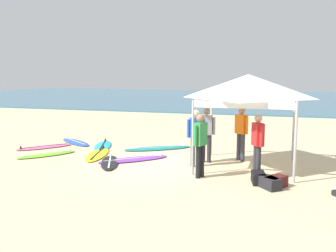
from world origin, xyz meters
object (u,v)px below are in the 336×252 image
(surfboard_yellow, at_px, (98,154))
(surfboard_teal, at_px, (158,148))
(surfboard_cyan, at_px, (103,146))
(gear_bag_near_tent, at_px, (269,183))
(person_green, at_px, (200,141))
(gear_bag_on_sand, at_px, (258,178))
(surfboard_lime, at_px, (47,154))
(surfboard_pink, at_px, (44,147))
(person_red, at_px, (258,141))
(canopy_tent, at_px, (248,87))
(gear_bag_by_pole, at_px, (276,182))
(surfboard_purple, at_px, (134,159))
(person_grey, at_px, (206,131))
(surfboard_black, at_px, (110,162))
(person_blue, at_px, (196,134))
(person_orange, at_px, (241,130))
(surfboard_blue, at_px, (76,142))

(surfboard_yellow, relative_size, surfboard_teal, 0.96)
(surfboard_cyan, relative_size, gear_bag_near_tent, 3.78)
(person_green, bearing_deg, gear_bag_on_sand, -3.38)
(surfboard_lime, distance_m, surfboard_pink, 1.43)
(surfboard_lime, relative_size, surfboard_pink, 0.99)
(person_red, bearing_deg, canopy_tent, 108.90)
(gear_bag_by_pole, bearing_deg, canopy_tent, 115.78)
(canopy_tent, xyz_separation_m, surfboard_teal, (-3.38, 1.76, -2.35))
(surfboard_teal, xyz_separation_m, gear_bag_by_pole, (4.28, -3.63, 0.10))
(canopy_tent, relative_size, surfboard_purple, 1.29)
(surfboard_yellow, distance_m, person_grey, 3.87)
(person_grey, relative_size, gear_bag_by_pole, 2.85)
(surfboard_lime, bearing_deg, gear_bag_near_tent, -12.02)
(surfboard_lime, distance_m, gear_bag_near_tent, 7.56)
(surfboard_lime, distance_m, person_grey, 5.50)
(surfboard_pink, relative_size, person_green, 1.16)
(canopy_tent, relative_size, surfboard_black, 1.37)
(gear_bag_near_tent, height_order, gear_bag_on_sand, same)
(gear_bag_by_pole, distance_m, gear_bag_on_sand, 0.50)
(person_blue, xyz_separation_m, person_red, (1.84, -0.73, 0.00))
(surfboard_purple, height_order, person_green, person_green)
(person_blue, bearing_deg, person_orange, 44.31)
(canopy_tent, height_order, surfboard_yellow, canopy_tent)
(canopy_tent, xyz_separation_m, surfboard_purple, (-3.54, -0.18, -2.35))
(surfboard_black, height_order, person_grey, person_grey)
(surfboard_blue, distance_m, person_green, 6.91)
(surfboard_blue, height_order, surfboard_teal, same)
(surfboard_teal, relative_size, person_grey, 1.45)
(person_orange, xyz_separation_m, gear_bag_near_tent, (1.01, -2.76, -0.85))
(person_red, bearing_deg, surfboard_yellow, 166.78)
(surfboard_pink, distance_m, person_blue, 6.26)
(gear_bag_on_sand, bearing_deg, surfboard_blue, 154.33)
(surfboard_teal, bearing_deg, surfboard_yellow, -135.26)
(surfboard_lime, bearing_deg, surfboard_yellow, 18.89)
(canopy_tent, height_order, surfboard_cyan, canopy_tent)
(surfboard_pink, distance_m, gear_bag_on_sand, 8.34)
(canopy_tent, bearing_deg, person_blue, -164.92)
(surfboard_black, xyz_separation_m, person_orange, (3.83, 1.60, 0.95))
(canopy_tent, xyz_separation_m, gear_bag_on_sand, (0.47, -1.61, -2.25))
(gear_bag_by_pole, relative_size, gear_bag_on_sand, 1.00)
(surfboard_blue, relative_size, surfboard_cyan, 0.92)
(surfboard_yellow, xyz_separation_m, surfboard_teal, (1.63, 1.62, -0.00))
(person_red, height_order, gear_bag_near_tent, person_red)
(surfboard_cyan, xyz_separation_m, person_orange, (5.29, -0.79, 0.95))
(person_green, bearing_deg, surfboard_teal, 125.11)
(surfboard_teal, height_order, person_green, person_green)
(surfboard_lime, distance_m, surfboard_cyan, 2.26)
(canopy_tent, bearing_deg, surfboard_blue, 164.29)
(surfboard_yellow, bearing_deg, gear_bag_by_pole, -18.75)
(surfboard_teal, xyz_separation_m, person_blue, (1.93, -2.15, 0.95))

